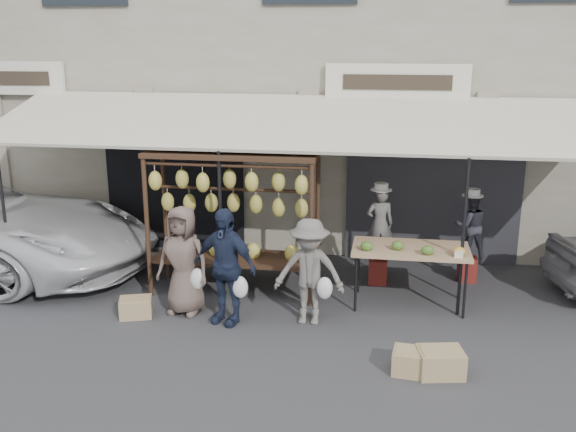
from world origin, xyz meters
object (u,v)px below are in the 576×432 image
(customer_mid, at_px, (225,266))
(crate_far, at_px, (136,307))
(vendor_left, at_px, (380,224))
(crate_near_b, at_px, (440,362))
(crate_near_a, at_px, (413,362))
(customer_right, at_px, (309,272))
(vendor_right, at_px, (470,226))
(banana_rack, at_px, (233,196))
(produce_table, at_px, (411,251))
(customer_left, at_px, (183,260))

(customer_mid, relative_size, crate_far, 3.69)
(vendor_left, height_order, crate_near_b, vendor_left)
(vendor_left, distance_m, crate_near_a, 3.04)
(customer_mid, bearing_deg, customer_right, 26.99)
(vendor_right, relative_size, customer_mid, 0.65)
(vendor_left, xyz_separation_m, vendor_right, (1.44, 0.35, -0.06))
(customer_right, bearing_deg, crate_near_b, -33.29)
(vendor_right, height_order, crate_far, vendor_right)
(vendor_right, xyz_separation_m, crate_far, (-4.84, -2.21, -0.81))
(banana_rack, distance_m, crate_near_b, 3.96)
(vendor_right, height_order, crate_near_b, vendor_right)
(produce_table, height_order, crate_near_a, produce_table)
(customer_left, relative_size, crate_far, 3.56)
(customer_right, distance_m, crate_near_b, 2.18)
(crate_near_a, height_order, crate_far, crate_near_a)
(banana_rack, bearing_deg, crate_far, -136.19)
(banana_rack, relative_size, crate_near_a, 5.45)
(vendor_right, xyz_separation_m, customer_right, (-2.36, -2.01, -0.19))
(produce_table, xyz_separation_m, customer_left, (-3.22, -0.77, -0.06))
(vendor_right, height_order, customer_right, customer_right)
(vendor_right, distance_m, crate_near_a, 3.45)
(customer_left, bearing_deg, produce_table, 21.18)
(crate_near_a, distance_m, crate_far, 4.02)
(produce_table, height_order, customer_left, customer_left)
(customer_mid, bearing_deg, vendor_right, 51.04)
(produce_table, relative_size, crate_near_b, 3.23)
(customer_left, xyz_separation_m, crate_far, (-0.65, -0.25, -0.66))
(vendor_left, height_order, vendor_right, vendor_left)
(crate_near_b, bearing_deg, vendor_right, 78.86)
(banana_rack, height_order, crate_far, banana_rack)
(banana_rack, relative_size, vendor_left, 2.19)
(customer_mid, xyz_separation_m, customer_right, (1.15, 0.16, -0.07))
(vendor_left, relative_size, customer_right, 0.78)
(customer_right, height_order, crate_far, customer_right)
(vendor_left, height_order, crate_far, vendor_left)
(banana_rack, height_order, customer_left, banana_rack)
(banana_rack, distance_m, customer_left, 1.28)
(crate_far, bearing_deg, customer_left, 21.08)
(vendor_right, relative_size, customer_right, 0.71)
(customer_right, relative_size, crate_far, 3.37)
(produce_table, relative_size, customer_mid, 1.03)
(banana_rack, bearing_deg, customer_left, -120.84)
(vendor_left, bearing_deg, crate_near_b, 94.84)
(produce_table, xyz_separation_m, customer_mid, (-2.54, -0.98, -0.03))
(crate_near_b, distance_m, crate_far, 4.32)
(crate_near_a, relative_size, crate_near_b, 0.91)
(banana_rack, bearing_deg, vendor_right, 16.43)
(produce_table, relative_size, crate_near_a, 3.57)
(crate_near_b, bearing_deg, banana_rack, 144.92)
(vendor_left, xyz_separation_m, crate_far, (-3.40, -1.87, -0.87))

